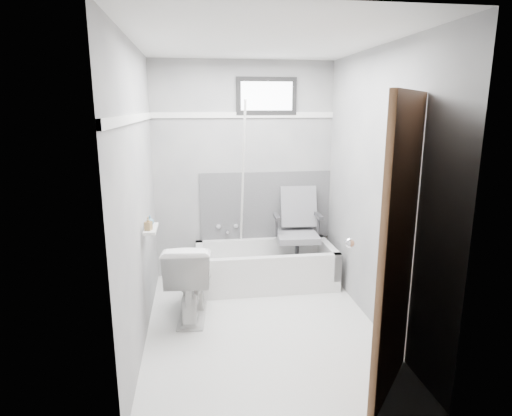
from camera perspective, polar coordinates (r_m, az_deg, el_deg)
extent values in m
plane|color=white|center=(3.96, 0.75, -15.42)|extent=(2.60, 2.60, 0.00)
plane|color=silver|center=(3.51, 0.88, 21.45)|extent=(2.60, 2.60, 0.00)
cube|color=slate|center=(4.81, -1.63, 4.89)|extent=(2.00, 0.02, 2.40)
cube|color=slate|center=(2.31, 5.90, -4.47)|extent=(2.00, 0.02, 2.40)
cube|color=slate|center=(3.53, -15.44, 1.34)|extent=(0.02, 2.60, 2.40)
cube|color=slate|center=(3.83, 15.78, 2.22)|extent=(0.02, 2.60, 2.40)
imported|color=white|center=(4.02, -8.76, -9.38)|extent=(0.48, 0.78, 0.73)
cube|color=#4C4C4F|center=(4.91, 1.31, 0.32)|extent=(1.50, 0.02, 0.78)
cube|color=white|center=(4.75, -1.66, 12.29)|extent=(2.00, 0.02, 0.06)
cube|color=white|center=(3.46, -15.86, 11.44)|extent=(0.02, 2.60, 0.06)
cylinder|color=silver|center=(4.60, -1.80, 2.60)|extent=(0.02, 0.62, 1.86)
cube|color=silver|center=(3.72, -13.84, -2.72)|extent=(0.10, 0.32, 0.02)
imported|color=olive|center=(3.63, -14.17, -2.07)|extent=(0.07, 0.07, 0.12)
imported|color=teal|center=(3.77, -13.96, -1.60)|extent=(0.09, 0.09, 0.09)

